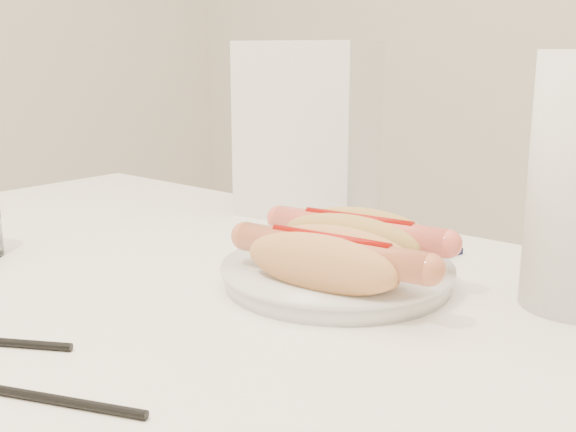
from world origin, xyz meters
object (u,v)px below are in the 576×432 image
Objects in this scene: table at (161,343)px; hotdog_left at (358,238)px; hotdog_right at (330,260)px; napkin_box at (306,131)px; plate at (337,276)px.

hotdog_left reaches higher than table.
hotdog_right reaches higher than table.
table is at bearing -160.87° from hotdog_right.
hotdog_left is at bearing 49.78° from table.
table is at bearing -84.34° from napkin_box.
hotdog_left reaches higher than plate.
hotdog_left is 0.09m from hotdog_right.
plate is (0.13, 0.13, 0.07)m from table.
plate is at bearing 112.73° from hotdog_right.
table is 0.23m from hotdog_left.
hotdog_left is 0.99× the size of hotdog_right.
hotdog_left is at bearing 101.20° from hotdog_right.
hotdog_right is at bearing -80.00° from hotdog_left.
hotdog_right is 0.81× the size of napkin_box.
hotdog_right is (0.03, -0.05, 0.04)m from plate.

